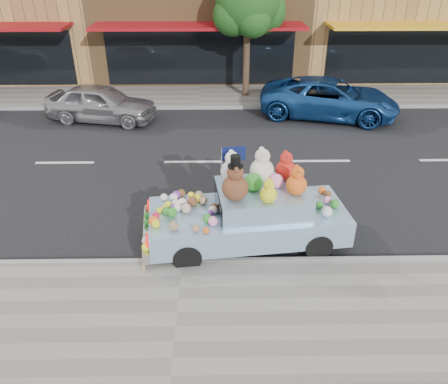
{
  "coord_description": "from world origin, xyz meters",
  "views": [
    {
      "loc": [
        0.76,
        -12.29,
        5.93
      ],
      "look_at": [
        0.89,
        -4.09,
        1.25
      ],
      "focal_mm": 35.0,
      "sensor_mm": 36.0,
      "label": 1
    }
  ],
  "objects_px": {
    "car_silver": "(101,103)",
    "art_car": "(248,212)",
    "street_tree": "(248,7)",
    "car_blue": "(329,98)"
  },
  "relations": [
    {
      "from": "street_tree",
      "to": "car_blue",
      "type": "distance_m",
      "value": 4.94
    },
    {
      "from": "street_tree",
      "to": "car_blue",
      "type": "bearing_deg",
      "value": -39.16
    },
    {
      "from": "street_tree",
      "to": "art_car",
      "type": "bearing_deg",
      "value": -93.2
    },
    {
      "from": "street_tree",
      "to": "art_car",
      "type": "xyz_separation_m",
      "value": [
        -0.6,
        -10.73,
        -2.9
      ]
    },
    {
      "from": "car_silver",
      "to": "street_tree",
      "type": "bearing_deg",
      "value": -51.34
    },
    {
      "from": "street_tree",
      "to": "art_car",
      "type": "relative_size",
      "value": 1.12
    },
    {
      "from": "car_silver",
      "to": "car_blue",
      "type": "xyz_separation_m",
      "value": [
        8.71,
        0.36,
        0.03
      ]
    },
    {
      "from": "car_blue",
      "to": "art_car",
      "type": "height_order",
      "value": "art_car"
    },
    {
      "from": "car_silver",
      "to": "art_car",
      "type": "distance_m",
      "value": 9.36
    },
    {
      "from": "street_tree",
      "to": "art_car",
      "type": "height_order",
      "value": "street_tree"
    }
  ]
}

